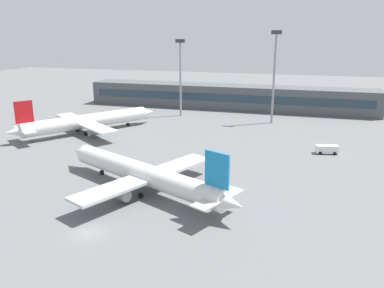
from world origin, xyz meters
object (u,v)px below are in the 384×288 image
floodlight_tower_west (274,71)px  floodlight_tower_east (180,72)px  airplane_near (142,174)px  airplane_mid (89,121)px  service_van_white (327,149)px

floodlight_tower_west → floodlight_tower_east: bearing=175.3°
airplane_near → floodlight_tower_west: size_ratio=1.43×
airplane_mid → service_van_white: size_ratio=7.24×
floodlight_tower_west → floodlight_tower_east: (-32.13, 2.64, -1.45)m
airplane_mid → service_van_white: bearing=-1.9°
service_van_white → floodlight_tower_east: floodlight_tower_east is taller
airplane_near → floodlight_tower_east: (-14.35, 67.06, 11.87)m
floodlight_tower_west → floodlight_tower_east: floodlight_tower_west is taller
airplane_near → floodlight_tower_east: 69.59m
service_van_white → floodlight_tower_west: (-16.08, 30.43, 15.57)m
airplane_near → floodlight_tower_east: floodlight_tower_east is taller
airplane_mid → floodlight_tower_west: floodlight_tower_west is taller
floodlight_tower_west → airplane_mid: bearing=-150.8°
service_van_white → airplane_near: bearing=-134.9°
service_van_white → floodlight_tower_east: size_ratio=0.21×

